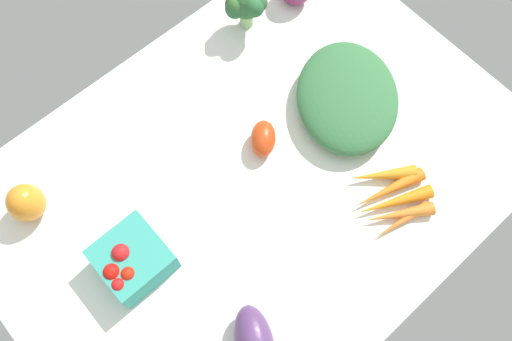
# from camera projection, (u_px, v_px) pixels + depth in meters

# --- Properties ---
(tablecloth) EXTENTS (1.04, 0.76, 0.02)m
(tablecloth) POSITION_uv_depth(u_px,v_px,m) (256.00, 176.00, 1.06)
(tablecloth) COLOR white
(tablecloth) RESTS_ON ground
(leafy_greens_clump) EXTENTS (0.32, 0.33, 0.06)m
(leafy_greens_clump) POSITION_uv_depth(u_px,v_px,m) (347.00, 97.00, 1.08)
(leafy_greens_clump) COLOR #36703F
(leafy_greens_clump) RESTS_ON tablecloth
(broccoli_head) EXTENTS (0.08, 0.08, 0.11)m
(broccoli_head) POSITION_uv_depth(u_px,v_px,m) (245.00, 5.00, 1.12)
(broccoli_head) COLOR #98C480
(broccoli_head) RESTS_ON tablecloth
(berry_basket) EXTENTS (0.12, 0.12, 0.08)m
(berry_basket) POSITION_uv_depth(u_px,v_px,m) (132.00, 260.00, 0.95)
(berry_basket) COLOR teal
(berry_basket) RESTS_ON tablecloth
(carrot_bunch) EXTENTS (0.16, 0.17, 0.03)m
(carrot_bunch) POSITION_uv_depth(u_px,v_px,m) (391.00, 197.00, 1.02)
(carrot_bunch) COLOR orange
(carrot_bunch) RESTS_ON tablecloth
(bell_pepper_orange) EXTENTS (0.09, 0.09, 0.08)m
(bell_pepper_orange) POSITION_uv_depth(u_px,v_px,m) (26.00, 203.00, 0.99)
(bell_pepper_orange) COLOR orange
(bell_pepper_orange) RESTS_ON tablecloth
(roma_tomato) EXTENTS (0.09, 0.09, 0.05)m
(roma_tomato) POSITION_uv_depth(u_px,v_px,m) (263.00, 139.00, 1.05)
(roma_tomato) COLOR red
(roma_tomato) RESTS_ON tablecloth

